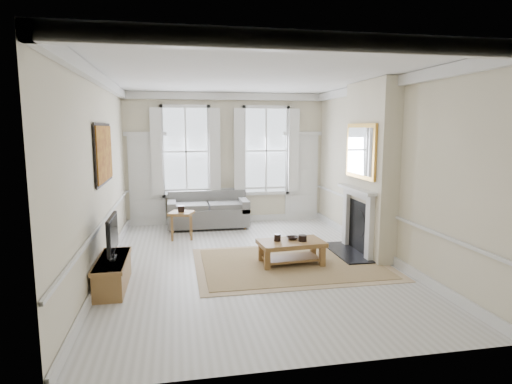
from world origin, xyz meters
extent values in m
plane|color=#B7B5AD|center=(0.00, 0.00, 0.00)|extent=(7.20, 7.20, 0.00)
plane|color=white|center=(0.00, 0.00, 3.40)|extent=(7.20, 7.20, 0.00)
plane|color=beige|center=(0.00, 3.60, 1.70)|extent=(5.20, 0.00, 5.20)
plane|color=beige|center=(-2.60, 0.00, 1.70)|extent=(0.00, 7.20, 7.20)
plane|color=beige|center=(2.60, 0.00, 1.70)|extent=(0.00, 7.20, 7.20)
cube|color=silver|center=(-2.05, 3.56, 1.15)|extent=(0.90, 0.08, 2.30)
cube|color=silver|center=(2.05, 3.56, 1.15)|extent=(0.90, 0.08, 2.30)
cube|color=#C28D21|center=(-2.56, 0.30, 2.05)|extent=(0.05, 1.66, 1.06)
cube|color=beige|center=(2.43, 0.20, 1.70)|extent=(0.35, 1.70, 3.38)
cube|color=black|center=(2.00, 0.20, 0.03)|extent=(0.55, 1.50, 0.05)
cube|color=silver|center=(2.20, -0.35, 0.57)|extent=(0.10, 0.18, 1.15)
cube|color=silver|center=(2.20, 0.75, 0.57)|extent=(0.10, 0.18, 1.15)
cube|color=silver|center=(2.15, 0.20, 1.30)|extent=(0.20, 1.45, 0.06)
cube|color=black|center=(2.25, 0.20, 0.55)|extent=(0.02, 0.92, 1.00)
cube|color=gold|center=(2.21, 0.20, 2.05)|extent=(0.06, 1.26, 1.06)
cube|color=#565654|center=(-0.54, 3.05, 0.29)|extent=(2.00, 0.97, 0.45)
cube|color=#565654|center=(-0.54, 3.44, 0.67)|extent=(2.00, 0.20, 0.44)
cube|color=#565654|center=(-1.44, 3.05, 0.55)|extent=(0.20, 0.97, 0.30)
cube|color=#565654|center=(0.36, 3.05, 0.55)|extent=(0.20, 0.97, 0.30)
cylinder|color=brown|center=(-1.42, 2.68, 0.04)|extent=(0.06, 0.06, 0.08)
cylinder|color=brown|center=(0.34, 3.42, 0.04)|extent=(0.06, 0.06, 0.08)
cube|color=brown|center=(-1.23, 2.06, 0.58)|extent=(0.64, 0.64, 0.06)
cube|color=brown|center=(-1.43, 1.86, 0.28)|extent=(0.05, 0.05, 0.55)
cube|color=brown|center=(-1.03, 1.86, 0.28)|extent=(0.05, 0.05, 0.55)
cube|color=brown|center=(-1.43, 2.26, 0.28)|extent=(0.05, 0.05, 0.55)
cube|color=brown|center=(-1.03, 2.26, 0.28)|extent=(0.05, 0.05, 0.55)
cube|color=olive|center=(0.73, -0.23, 0.01)|extent=(3.50, 2.60, 0.02)
cube|color=brown|center=(0.73, -0.23, 0.40)|extent=(1.23, 0.78, 0.08)
cube|color=brown|center=(0.24, -0.47, 0.18)|extent=(0.10, 0.10, 0.36)
cube|color=brown|center=(1.21, -0.47, 0.18)|extent=(0.10, 0.10, 0.36)
cube|color=brown|center=(0.24, 0.02, 0.18)|extent=(0.10, 0.10, 0.36)
cube|color=brown|center=(1.21, 0.02, 0.18)|extent=(0.10, 0.10, 0.36)
cylinder|color=black|center=(0.48, -0.18, 0.51)|extent=(0.13, 0.13, 0.13)
cylinder|color=black|center=(0.93, -0.28, 0.50)|extent=(0.15, 0.15, 0.11)
imported|color=black|center=(0.78, -0.13, 0.47)|extent=(0.22, 0.22, 0.05)
cube|color=brown|center=(-2.34, -0.84, 0.23)|extent=(0.42, 1.31, 0.47)
cube|color=black|center=(-2.32, -0.84, 0.48)|extent=(0.08, 0.30, 0.03)
cube|color=black|center=(-2.32, -0.84, 0.87)|extent=(0.05, 0.90, 0.55)
cube|color=black|center=(-2.29, -0.84, 0.87)|extent=(0.01, 0.83, 0.50)
camera|label=1|loc=(-1.33, -7.59, 2.49)|focal=30.00mm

